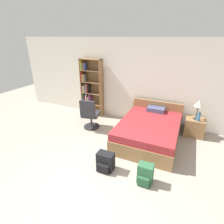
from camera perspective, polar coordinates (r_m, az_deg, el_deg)
The scene contains 10 objects.
ground_plane at distance 3.61m, azimuth -8.67°, elevation -23.21°, with size 14.00×14.00×0.00m, color #A39989.
wall_back at distance 5.61m, azimuth 8.61°, elevation 9.68°, with size 9.00×0.06×2.60m.
bookshelf at distance 6.19m, azimuth -7.33°, elevation 7.47°, with size 0.76×0.27×1.95m.
bed at distance 4.83m, azimuth 12.09°, elevation -5.80°, with size 1.49×2.05×0.81m.
office_chair at distance 5.25m, azimuth -7.17°, elevation -0.98°, with size 0.57×0.64×0.97m.
nightstand at distance 5.48m, azimuth 25.27°, elevation -4.44°, with size 0.52×0.47×0.51m.
table_lamp at distance 5.23m, azimuth 26.45°, elevation 2.15°, with size 0.23×0.23×0.53m.
water_bottle at distance 5.23m, azimuth 26.46°, elevation -1.44°, with size 0.08×0.08×0.25m.
backpack_green at distance 3.58m, azimuth 10.77°, elevation -19.37°, with size 0.29×0.27×0.41m.
backpack_black at distance 3.81m, azimuth -2.20°, elevation -15.96°, with size 0.35×0.28×0.40m.
Camera 1 is at (1.46, -2.02, 2.61)m, focal length 28.00 mm.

